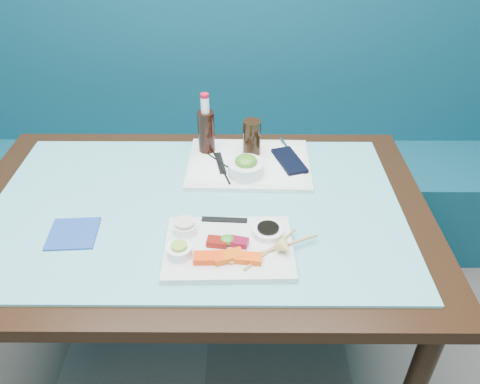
{
  "coord_description": "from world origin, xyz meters",
  "views": [
    {
      "loc": [
        0.14,
        0.35,
        1.61
      ],
      "look_at": [
        0.13,
        1.46,
        0.8
      ],
      "focal_mm": 35.0,
      "sensor_mm": 36.0,
      "label": 1
    }
  ],
  "objects_px": {
    "cola_glass": "(252,138)",
    "cola_bottle_body": "(206,134)",
    "blue_napkin": "(73,233)",
    "dining_table": "(198,229)",
    "serving_tray": "(249,164)",
    "seaweed_bowl": "(246,169)",
    "sashimi_plate": "(229,248)",
    "booth_bench": "(214,163)"
  },
  "relations": [
    {
      "from": "sashimi_plate",
      "to": "cola_glass",
      "type": "xyz_separation_m",
      "value": [
        0.07,
        0.47,
        0.07
      ]
    },
    {
      "from": "dining_table",
      "to": "blue_napkin",
      "type": "height_order",
      "value": "blue_napkin"
    },
    {
      "from": "cola_bottle_body",
      "to": "sashimi_plate",
      "type": "bearing_deg",
      "value": -79.85
    },
    {
      "from": "dining_table",
      "to": "cola_glass",
      "type": "height_order",
      "value": "cola_glass"
    },
    {
      "from": "sashimi_plate",
      "to": "blue_napkin",
      "type": "distance_m",
      "value": 0.44
    },
    {
      "from": "serving_tray",
      "to": "blue_napkin",
      "type": "height_order",
      "value": "serving_tray"
    },
    {
      "from": "dining_table",
      "to": "cola_bottle_body",
      "type": "xyz_separation_m",
      "value": [
        0.02,
        0.29,
        0.17
      ]
    },
    {
      "from": "blue_napkin",
      "to": "serving_tray",
      "type": "bearing_deg",
      "value": 35.53
    },
    {
      "from": "sashimi_plate",
      "to": "serving_tray",
      "type": "distance_m",
      "value": 0.42
    },
    {
      "from": "booth_bench",
      "to": "seaweed_bowl",
      "type": "height_order",
      "value": "booth_bench"
    },
    {
      "from": "dining_table",
      "to": "serving_tray",
      "type": "relative_size",
      "value": 3.45
    },
    {
      "from": "booth_bench",
      "to": "serving_tray",
      "type": "bearing_deg",
      "value": -75.57
    },
    {
      "from": "serving_tray",
      "to": "sashimi_plate",
      "type": "bearing_deg",
      "value": -96.51
    },
    {
      "from": "sashimi_plate",
      "to": "blue_napkin",
      "type": "height_order",
      "value": "sashimi_plate"
    },
    {
      "from": "sashimi_plate",
      "to": "cola_glass",
      "type": "distance_m",
      "value": 0.48
    },
    {
      "from": "cola_glass",
      "to": "blue_napkin",
      "type": "distance_m",
      "value": 0.65
    },
    {
      "from": "dining_table",
      "to": "seaweed_bowl",
      "type": "height_order",
      "value": "seaweed_bowl"
    },
    {
      "from": "serving_tray",
      "to": "cola_glass",
      "type": "bearing_deg",
      "value": 81.01
    },
    {
      "from": "seaweed_bowl",
      "to": "sashimi_plate",
      "type": "bearing_deg",
      "value": -97.87
    },
    {
      "from": "seaweed_bowl",
      "to": "dining_table",
      "type": "bearing_deg",
      "value": -136.36
    },
    {
      "from": "dining_table",
      "to": "cola_bottle_body",
      "type": "height_order",
      "value": "cola_bottle_body"
    },
    {
      "from": "booth_bench",
      "to": "sashimi_plate",
      "type": "height_order",
      "value": "booth_bench"
    },
    {
      "from": "booth_bench",
      "to": "dining_table",
      "type": "height_order",
      "value": "booth_bench"
    },
    {
      "from": "seaweed_bowl",
      "to": "blue_napkin",
      "type": "height_order",
      "value": "seaweed_bowl"
    },
    {
      "from": "seaweed_bowl",
      "to": "cola_bottle_body",
      "type": "bearing_deg",
      "value": 131.81
    },
    {
      "from": "serving_tray",
      "to": "seaweed_bowl",
      "type": "distance_m",
      "value": 0.08
    },
    {
      "from": "dining_table",
      "to": "serving_tray",
      "type": "height_order",
      "value": "serving_tray"
    },
    {
      "from": "dining_table",
      "to": "serving_tray",
      "type": "xyz_separation_m",
      "value": [
        0.16,
        0.22,
        0.1
      ]
    },
    {
      "from": "cola_glass",
      "to": "cola_bottle_body",
      "type": "relative_size",
      "value": 0.77
    },
    {
      "from": "dining_table",
      "to": "blue_napkin",
      "type": "xyz_separation_m",
      "value": [
        -0.33,
        -0.13,
        0.09
      ]
    },
    {
      "from": "serving_tray",
      "to": "seaweed_bowl",
      "type": "xyz_separation_m",
      "value": [
        -0.01,
        -0.07,
        0.03
      ]
    },
    {
      "from": "booth_bench",
      "to": "blue_napkin",
      "type": "height_order",
      "value": "booth_bench"
    },
    {
      "from": "sashimi_plate",
      "to": "cola_bottle_body",
      "type": "xyz_separation_m",
      "value": [
        -0.09,
        0.49,
        0.07
      ]
    },
    {
      "from": "dining_table",
      "to": "seaweed_bowl",
      "type": "relative_size",
      "value": 12.19
    },
    {
      "from": "cola_glass",
      "to": "cola_bottle_body",
      "type": "bearing_deg",
      "value": 172.66
    },
    {
      "from": "dining_table",
      "to": "seaweed_bowl",
      "type": "xyz_separation_m",
      "value": [
        0.15,
        0.14,
        0.13
      ]
    },
    {
      "from": "dining_table",
      "to": "blue_napkin",
      "type": "bearing_deg",
      "value": -158.25
    },
    {
      "from": "serving_tray",
      "to": "seaweed_bowl",
      "type": "height_order",
      "value": "seaweed_bowl"
    },
    {
      "from": "dining_table",
      "to": "sashimi_plate",
      "type": "bearing_deg",
      "value": -62.09
    },
    {
      "from": "sashimi_plate",
      "to": "serving_tray",
      "type": "relative_size",
      "value": 0.83
    },
    {
      "from": "booth_bench",
      "to": "serving_tray",
      "type": "relative_size",
      "value": 7.4
    },
    {
      "from": "cola_glass",
      "to": "cola_bottle_body",
      "type": "xyz_separation_m",
      "value": [
        -0.15,
        0.02,
        0.0
      ]
    }
  ]
}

